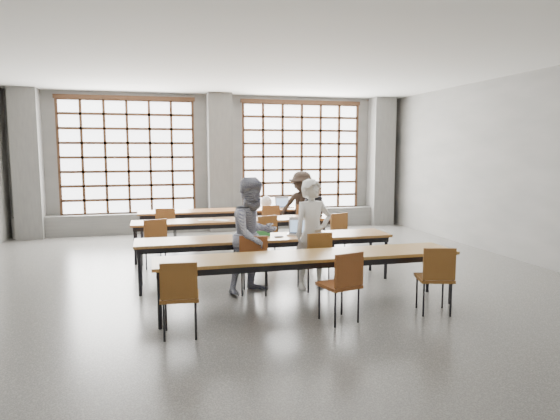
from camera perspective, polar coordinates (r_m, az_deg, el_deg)
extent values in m
plane|color=#484846|center=(8.05, -1.71, -8.12)|extent=(11.00, 11.00, 0.00)
plane|color=silver|center=(7.90, -1.80, 17.22)|extent=(11.00, 11.00, 0.00)
plane|color=#5B5B58|center=(13.20, -7.07, 5.39)|extent=(10.00, 0.00, 10.00)
plane|color=#5B5B58|center=(2.72, 24.85, -0.77)|extent=(10.00, 0.00, 10.00)
plane|color=#5B5B58|center=(10.13, 27.09, 4.25)|extent=(0.00, 11.00, 11.00)
cube|color=#525250|center=(13.10, -26.87, 4.69)|extent=(0.60, 0.55, 3.50)
cube|color=#525250|center=(12.92, -6.91, 5.36)|extent=(0.60, 0.55, 3.50)
cube|color=#525250|center=(14.23, 11.44, 5.41)|extent=(0.60, 0.55, 3.50)
cube|color=white|center=(13.07, -16.94, 5.79)|extent=(3.20, 0.02, 2.80)
cube|color=black|center=(12.99, -16.96, 5.78)|extent=(3.20, 0.05, 2.80)
cube|color=black|center=(13.09, -16.74, -0.57)|extent=(3.32, 0.07, 0.10)
cube|color=black|center=(13.05, -17.19, 12.16)|extent=(3.32, 0.07, 0.10)
cube|color=white|center=(13.65, 2.39, 6.11)|extent=(3.20, 0.02, 2.80)
cube|color=black|center=(13.57, 2.49, 6.11)|extent=(3.20, 0.05, 2.80)
cube|color=black|center=(13.67, 2.46, 0.02)|extent=(3.32, 0.07, 0.10)
cube|color=black|center=(13.63, 2.52, 12.21)|extent=(3.32, 0.07, 0.10)
cube|color=#525250|center=(13.12, -6.86, -1.19)|extent=(9.80, 0.35, 0.50)
cube|color=brown|center=(11.44, -5.92, -0.04)|extent=(4.00, 0.70, 0.04)
cube|color=black|center=(11.45, -5.91, -0.34)|extent=(3.90, 0.64, 0.08)
cylinder|color=black|center=(11.08, -15.54, -2.39)|extent=(0.05, 0.05, 0.69)
cylinder|color=black|center=(11.65, -15.49, -1.94)|extent=(0.05, 0.05, 0.69)
cylinder|color=black|center=(11.65, 3.70, -1.70)|extent=(0.05, 0.05, 0.69)
cylinder|color=black|center=(12.20, 2.85, -1.31)|extent=(0.05, 0.05, 0.69)
cube|color=brown|center=(9.82, -4.98, -1.17)|extent=(4.00, 0.70, 0.04)
cube|color=black|center=(9.83, -4.97, -1.52)|extent=(3.90, 0.64, 0.08)
cylinder|color=black|center=(9.47, -16.22, -3.96)|extent=(0.05, 0.05, 0.69)
cylinder|color=black|center=(10.04, -16.13, -3.35)|extent=(0.05, 0.05, 0.69)
cylinder|color=black|center=(10.10, 6.14, -3.06)|extent=(0.05, 0.05, 0.69)
cylinder|color=black|center=(10.64, 5.04, -2.54)|extent=(0.05, 0.05, 0.69)
cube|color=brown|center=(7.84, -1.59, -3.20)|extent=(4.00, 0.70, 0.04)
cube|color=black|center=(7.85, -1.59, -3.63)|extent=(3.90, 0.64, 0.08)
cylinder|color=black|center=(7.44, -15.73, -6.88)|extent=(0.05, 0.05, 0.69)
cylinder|color=black|center=(8.01, -15.65, -5.91)|extent=(0.05, 0.05, 0.69)
cylinder|color=black|center=(8.28, 12.00, -5.37)|extent=(0.05, 0.05, 0.69)
cylinder|color=black|center=(8.79, 10.31, -4.62)|extent=(0.05, 0.05, 0.69)
cube|color=brown|center=(6.54, 3.39, -5.23)|extent=(4.00, 0.70, 0.04)
cube|color=black|center=(6.56, 3.38, -5.74)|extent=(3.90, 0.64, 0.08)
cylinder|color=black|center=(6.05, -13.59, -9.99)|extent=(0.05, 0.05, 0.69)
cylinder|color=black|center=(6.61, -13.68, -8.55)|extent=(0.05, 0.05, 0.69)
cylinder|color=black|center=(7.20, 18.94, -7.46)|extent=(0.05, 0.05, 0.69)
cylinder|color=black|center=(7.67, 16.55, -6.49)|extent=(0.05, 0.05, 0.69)
cube|color=brown|center=(10.81, -12.82, -1.97)|extent=(0.47, 0.47, 0.04)
cube|color=brown|center=(10.58, -12.97, -0.91)|extent=(0.40, 0.09, 0.40)
cylinder|color=black|center=(10.85, -12.79, -3.15)|extent=(0.02, 0.02, 0.45)
cube|color=brown|center=(11.09, -1.38, -1.58)|extent=(0.46, 0.46, 0.04)
cube|color=brown|center=(10.87, -1.05, -0.53)|extent=(0.40, 0.07, 0.40)
cylinder|color=black|center=(11.12, -1.38, -2.73)|extent=(0.02, 0.02, 0.45)
cube|color=brown|center=(11.30, 2.57, -1.43)|extent=(0.43, 0.43, 0.04)
cube|color=brown|center=(11.08, 2.91, -0.40)|extent=(0.40, 0.04, 0.40)
cylinder|color=black|center=(11.33, 2.57, -2.56)|extent=(0.02, 0.02, 0.45)
cube|color=brown|center=(9.19, -14.29, -3.56)|extent=(0.50, 0.50, 0.04)
cube|color=brown|center=(8.96, -14.04, -2.33)|extent=(0.40, 0.12, 0.40)
cylinder|color=black|center=(9.23, -14.24, -4.94)|extent=(0.02, 0.02, 0.45)
cube|color=brown|center=(9.41, -2.00, -3.11)|extent=(0.51, 0.51, 0.04)
cube|color=brown|center=(9.19, -1.44, -1.89)|extent=(0.40, 0.13, 0.40)
cylinder|color=black|center=(9.45, -1.99, -4.46)|extent=(0.02, 0.02, 0.45)
cube|color=brown|center=(9.80, 6.03, -2.74)|extent=(0.53, 0.53, 0.04)
cube|color=brown|center=(9.61, 6.78, -1.56)|extent=(0.39, 0.15, 0.40)
cylinder|color=black|center=(9.84, 6.01, -4.03)|extent=(0.02, 0.02, 0.45)
cube|color=brown|center=(7.30, -2.92, -6.04)|extent=(0.52, 0.52, 0.04)
cube|color=brown|center=(7.06, -3.04, -4.58)|extent=(0.39, 0.14, 0.40)
cylinder|color=black|center=(7.36, -2.91, -7.75)|extent=(0.02, 0.02, 0.45)
cube|color=brown|center=(7.53, 3.84, -5.65)|extent=(0.48, 0.48, 0.04)
cube|color=brown|center=(7.31, 4.57, -4.20)|extent=(0.40, 0.09, 0.40)
cylinder|color=black|center=(7.58, 3.82, -7.31)|extent=(0.02, 0.02, 0.45)
cube|color=brown|center=(5.78, -11.37, -9.66)|extent=(0.46, 0.46, 0.04)
cube|color=brown|center=(5.52, -11.50, -7.96)|extent=(0.40, 0.07, 0.40)
cylinder|color=black|center=(5.85, -11.31, -11.77)|extent=(0.02, 0.02, 0.45)
cube|color=brown|center=(6.17, 6.75, -8.50)|extent=(0.51, 0.51, 0.04)
cube|color=brown|center=(5.96, 7.90, -6.80)|extent=(0.39, 0.13, 0.40)
cylinder|color=black|center=(6.23, 6.72, -10.50)|extent=(0.02, 0.02, 0.45)
cube|color=brown|center=(6.74, 17.19, -7.45)|extent=(0.52, 0.52, 0.04)
cube|color=brown|center=(6.50, 17.75, -5.91)|extent=(0.39, 0.14, 0.40)
cylinder|color=black|center=(6.80, 17.13, -9.29)|extent=(0.02, 0.02, 0.45)
imported|color=silver|center=(7.50, 3.74, -2.76)|extent=(0.65, 0.47, 1.65)
imported|color=#171E47|center=(7.27, -3.02, -2.91)|extent=(1.03, 0.96, 1.69)
imported|color=black|center=(11.30, 2.51, 0.37)|extent=(1.17, 0.91, 1.60)
cube|color=silver|center=(8.02, 2.16, -2.75)|extent=(0.43, 0.38, 0.02)
cube|color=black|center=(8.01, 2.16, -2.68)|extent=(0.35, 0.29, 0.00)
cube|color=silver|center=(8.14, 2.29, -1.76)|extent=(0.36, 0.21, 0.26)
cube|color=#81ACE0|center=(8.13, 2.28, -1.94)|extent=(0.30, 0.17, 0.21)
cube|color=#AFAFB4|center=(11.76, 0.56, 0.33)|extent=(0.41, 0.34, 0.02)
cube|color=black|center=(11.75, 0.58, 0.38)|extent=(0.33, 0.24, 0.00)
cube|color=#AFAFB4|center=(11.87, 0.24, 0.97)|extent=(0.37, 0.15, 0.26)
cube|color=#91BBFA|center=(11.86, 0.27, 0.85)|extent=(0.31, 0.12, 0.21)
ellipsoid|color=white|center=(8.08, 5.03, -2.64)|extent=(0.10, 0.07, 0.04)
cube|color=#297F35|center=(7.89, -2.08, -2.65)|extent=(0.25, 0.09, 0.09)
cube|color=black|center=(7.78, -0.13, -3.07)|extent=(0.13, 0.07, 0.01)
cube|color=white|center=(9.79, -8.49, -1.13)|extent=(0.32, 0.25, 0.00)
cube|color=white|center=(9.73, -6.67, -1.15)|extent=(0.36, 0.34, 0.00)
cube|color=white|center=(9.84, -4.41, -1.03)|extent=(0.32, 0.24, 0.00)
cube|color=black|center=(10.23, 3.84, 0.40)|extent=(0.34, 0.23, 0.40)
ellipsoid|color=white|center=(11.64, -1.58, 0.92)|extent=(0.30, 0.26, 0.29)
cube|color=#B21530|center=(5.77, -11.38, -9.18)|extent=(0.21, 0.12, 0.06)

